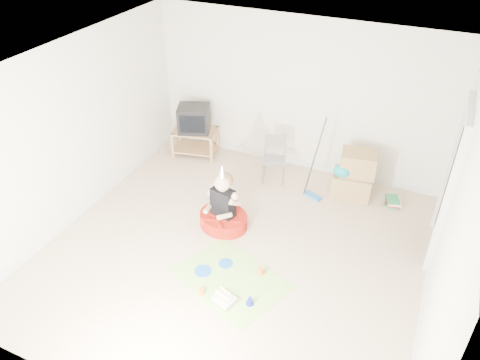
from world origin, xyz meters
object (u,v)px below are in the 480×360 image
at_px(crt_tv, 194,119).
at_px(tv_stand, 195,140).
at_px(cardboard_boxes, 354,175).
at_px(birthday_cake, 224,300).
at_px(folding_chair, 274,160).
at_px(seated_woman, 223,213).

bearing_deg(crt_tv, tv_stand, 68.59).
bearing_deg(cardboard_boxes, birthday_cake, -107.14).
relative_size(tv_stand, folding_chair, 1.07).
relative_size(tv_stand, crt_tv, 1.60).
bearing_deg(folding_chair, tv_stand, 172.04).
xyz_separation_m(folding_chair, birthday_cake, (0.41, -2.74, -0.36)).
distance_m(crt_tv, cardboard_boxes, 2.93).
xyz_separation_m(crt_tv, birthday_cake, (2.02, -2.97, -0.68)).
bearing_deg(tv_stand, folding_chair, -7.96).
xyz_separation_m(folding_chair, seated_woman, (-0.24, -1.43, -0.16)).
height_order(folding_chair, birthday_cake, folding_chair).
relative_size(cardboard_boxes, birthday_cake, 2.53).
bearing_deg(seated_woman, folding_chair, 80.49).
xyz_separation_m(folding_chair, cardboard_boxes, (1.29, 0.13, -0.02)).
distance_m(folding_chair, cardboard_boxes, 1.30).
xyz_separation_m(tv_stand, folding_chair, (1.61, -0.23, 0.11)).
height_order(tv_stand, folding_chair, folding_chair).
bearing_deg(tv_stand, cardboard_boxes, -1.85).
height_order(crt_tv, cardboard_boxes, crt_tv).
bearing_deg(birthday_cake, crt_tv, 124.26).
relative_size(tv_stand, cardboard_boxes, 1.12).
xyz_separation_m(cardboard_boxes, seated_woman, (-1.53, -1.56, -0.14)).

